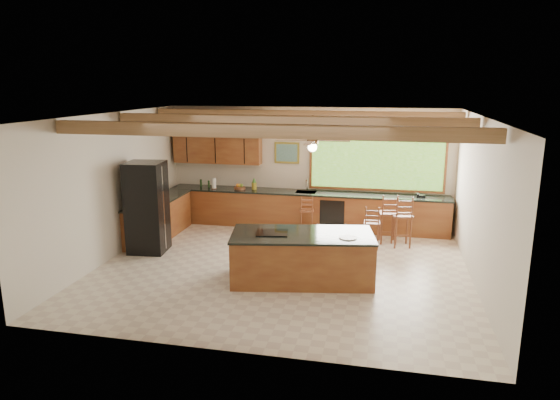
# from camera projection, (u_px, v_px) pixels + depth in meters

# --- Properties ---
(ground) EXTENTS (7.20, 7.20, 0.00)m
(ground) POSITION_uv_depth(u_px,v_px,m) (282.00, 268.00, 9.92)
(ground) COLOR beige
(ground) RESTS_ON ground
(room_shell) EXTENTS (7.27, 6.54, 3.02)m
(room_shell) POSITION_uv_depth(u_px,v_px,m) (281.00, 153.00, 10.07)
(room_shell) COLOR beige
(room_shell) RESTS_ON ground
(counter_run) EXTENTS (7.12, 3.10, 1.23)m
(counter_run) POSITION_uv_depth(u_px,v_px,m) (271.00, 212.00, 12.38)
(counter_run) COLOR brown
(counter_run) RESTS_ON ground
(island) EXTENTS (2.76, 1.65, 0.92)m
(island) POSITION_uv_depth(u_px,v_px,m) (302.00, 257.00, 9.21)
(island) COLOR brown
(island) RESTS_ON ground
(refrigerator) EXTENTS (0.84, 0.82, 1.96)m
(refrigerator) POSITION_uv_depth(u_px,v_px,m) (147.00, 207.00, 10.70)
(refrigerator) COLOR black
(refrigerator) RESTS_ON ground
(bar_stool_a) EXTENTS (0.38, 0.38, 0.94)m
(bar_stool_a) POSITION_uv_depth(u_px,v_px,m) (306.00, 211.00, 12.06)
(bar_stool_a) COLOR brown
(bar_stool_a) RESTS_ON ground
(bar_stool_b) EXTENTS (0.50, 0.50, 1.18)m
(bar_stool_b) POSITION_uv_depth(u_px,v_px,m) (402.00, 217.00, 11.02)
(bar_stool_b) COLOR brown
(bar_stool_b) RESTS_ON ground
(bar_stool_c) EXTENTS (0.36, 0.36, 0.97)m
(bar_stool_c) POSITION_uv_depth(u_px,v_px,m) (372.00, 224.00, 10.92)
(bar_stool_c) COLOR brown
(bar_stool_c) RESTS_ON ground
(bar_stool_d) EXTENTS (0.47, 0.47, 1.15)m
(bar_stool_d) POSITION_uv_depth(u_px,v_px,m) (389.00, 214.00, 11.28)
(bar_stool_d) COLOR brown
(bar_stool_d) RESTS_ON ground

